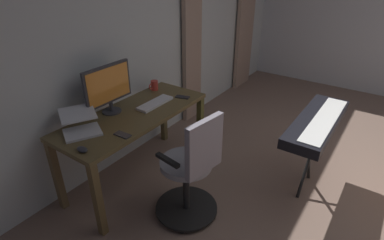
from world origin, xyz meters
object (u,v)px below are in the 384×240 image
(desk, at_px, (135,122))
(laptop, at_px, (81,125))
(computer_monitor, at_px, (108,86))
(mug_coffee, at_px, (154,85))
(office_chair, at_px, (191,172))
(piano_keyboard, at_px, (317,124))
(computer_keyboard, at_px, (155,103))
(computer_mouse, at_px, (82,149))
(cell_phone_face_up, at_px, (122,135))
(cell_phone_by_monitor, at_px, (182,97))

(desk, relative_size, laptop, 3.51)
(computer_monitor, bearing_deg, mug_coffee, -177.88)
(office_chair, height_order, piano_keyboard, office_chair)
(computer_keyboard, xyz_separation_m, computer_mouse, (0.95, 0.10, 0.01))
(computer_monitor, bearing_deg, computer_keyboard, 147.44)
(piano_keyboard, bearing_deg, office_chair, -37.29)
(computer_keyboard, relative_size, piano_keyboard, 0.38)
(desk, xyz_separation_m, computer_keyboard, (-0.26, 0.04, 0.11))
(laptop, height_order, cell_phone_face_up, laptop)
(laptop, distance_m, cell_phone_face_up, 0.37)
(mug_coffee, bearing_deg, computer_mouse, 16.08)
(office_chair, relative_size, cell_phone_face_up, 7.04)
(computer_mouse, xyz_separation_m, cell_phone_by_monitor, (-1.24, 0.02, -0.01))
(cell_phone_by_monitor, relative_size, piano_keyboard, 0.13)
(cell_phone_face_up, bearing_deg, cell_phone_by_monitor, -179.14)
(desk, bearing_deg, computer_mouse, 11.37)
(computer_keyboard, xyz_separation_m, cell_phone_face_up, (0.61, 0.18, -0.01))
(laptop, xyz_separation_m, piano_keyboard, (-1.31, 1.59, -0.08))
(computer_keyboard, distance_m, cell_phone_face_up, 0.64)
(computer_keyboard, relative_size, computer_mouse, 4.16)
(computer_mouse, relative_size, cell_phone_by_monitor, 0.69)
(desk, relative_size, computer_keyboard, 3.70)
(piano_keyboard, bearing_deg, mug_coffee, -81.03)
(cell_phone_by_monitor, height_order, cell_phone_face_up, same)
(computer_mouse, bearing_deg, cell_phone_by_monitor, 178.97)
(computer_mouse, xyz_separation_m, cell_phone_face_up, (-0.34, 0.07, -0.01))
(computer_monitor, xyz_separation_m, cell_phone_by_monitor, (-0.65, 0.35, -0.25))
(office_chair, distance_m, computer_mouse, 0.88)
(cell_phone_by_monitor, height_order, mug_coffee, mug_coffee)
(cell_phone_face_up, distance_m, mug_coffee, 0.99)
(computer_monitor, distance_m, computer_keyboard, 0.49)
(cell_phone_face_up, bearing_deg, desk, -151.30)
(desk, bearing_deg, cell_phone_by_monitor, 163.57)
(cell_phone_by_monitor, bearing_deg, computer_keyboard, -38.84)
(computer_monitor, bearing_deg, cell_phone_face_up, 58.39)
(computer_keyboard, bearing_deg, mug_coffee, -137.85)
(laptop, bearing_deg, computer_mouse, 80.88)
(desk, xyz_separation_m, cell_phone_by_monitor, (-0.55, 0.16, 0.10))
(computer_keyboard, distance_m, mug_coffee, 0.38)
(computer_monitor, distance_m, laptop, 0.45)
(laptop, height_order, mug_coffee, laptop)
(computer_keyboard, height_order, cell_phone_by_monitor, computer_keyboard)
(cell_phone_face_up, relative_size, piano_keyboard, 0.13)
(mug_coffee, bearing_deg, cell_phone_by_monitor, 91.68)
(laptop, bearing_deg, office_chair, 140.00)
(cell_phone_by_monitor, bearing_deg, office_chair, 24.79)
(computer_monitor, bearing_deg, desk, 118.60)
(office_chair, height_order, mug_coffee, office_chair)
(cell_phone_by_monitor, distance_m, piano_keyboard, 1.33)
(mug_coffee, relative_size, piano_keyboard, 0.12)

